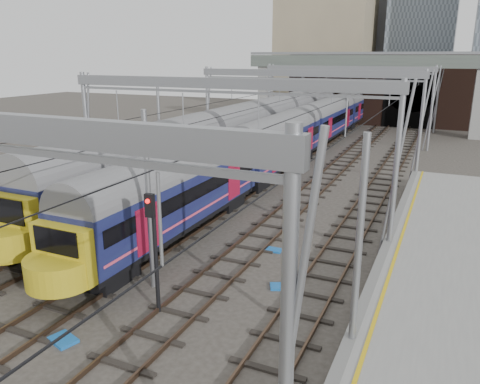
% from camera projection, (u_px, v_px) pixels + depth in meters
% --- Properties ---
extents(ground, '(160.00, 160.00, 0.00)m').
position_uv_depth(ground, '(122.00, 310.00, 16.90)').
color(ground, '#38332D').
rests_on(ground, ground).
extents(tracks, '(14.40, 80.00, 0.22)m').
position_uv_depth(tracks, '(270.00, 198.00, 30.00)').
color(tracks, '#4C3828').
rests_on(tracks, ground).
extents(overhead_line, '(16.80, 80.00, 8.00)m').
position_uv_depth(overhead_line, '(303.00, 88.00, 33.83)').
color(overhead_line, gray).
rests_on(overhead_line, ground).
extents(retaining_wall, '(28.00, 2.75, 9.00)m').
position_uv_depth(retaining_wall, '(382.00, 92.00, 60.52)').
color(retaining_wall, black).
rests_on(retaining_wall, ground).
extents(overbridge, '(28.00, 3.00, 9.25)m').
position_uv_depth(overbridge, '(365.00, 69.00, 55.07)').
color(overbridge, gray).
rests_on(overbridge, ground).
extents(city_skyline, '(37.50, 27.50, 60.00)m').
position_uv_depth(city_skyline, '(416.00, 0.00, 72.62)').
color(city_skyline, tan).
rests_on(city_skyline, ground).
extents(train_main, '(2.63, 60.87, 4.58)m').
position_uv_depth(train_main, '(307.00, 129.00, 42.94)').
color(train_main, black).
rests_on(train_main, ground).
extents(train_second, '(2.96, 51.37, 5.04)m').
position_uv_depth(train_second, '(252.00, 129.00, 41.39)').
color(train_second, black).
rests_on(train_second, ground).
extents(signal_near_centre, '(0.33, 0.45, 4.46)m').
position_uv_depth(signal_near_centre, '(154.00, 238.00, 15.95)').
color(signal_near_centre, black).
rests_on(signal_near_centre, ground).
extents(equip_cover_a, '(1.06, 0.88, 0.11)m').
position_uv_depth(equip_cover_a, '(63.00, 340.00, 15.03)').
color(equip_cover_a, '#175CB0').
rests_on(equip_cover_a, ground).
extents(equip_cover_b, '(0.73, 0.52, 0.09)m').
position_uv_depth(equip_cover_b, '(274.00, 250.00, 22.00)').
color(equip_cover_b, '#175CB0').
rests_on(equip_cover_b, ground).
extents(equip_cover_c, '(0.97, 0.85, 0.09)m').
position_uv_depth(equip_cover_c, '(280.00, 286.00, 18.51)').
color(equip_cover_c, '#175CB0').
rests_on(equip_cover_c, ground).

